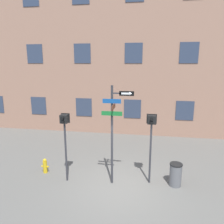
{
  "coord_description": "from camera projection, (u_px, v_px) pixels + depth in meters",
  "views": [
    {
      "loc": [
        1.03,
        -7.87,
        4.91
      ],
      "look_at": [
        -0.34,
        0.29,
        3.04
      ],
      "focal_mm": 35.0,
      "sensor_mm": 36.0,
      "label": 1
    }
  ],
  "objects": [
    {
      "name": "building_facade",
      "position": [
        134.0,
        53.0,
        14.34
      ],
      "size": [
        24.0,
        0.63,
        11.03
      ],
      "color": "#936B56",
      "rests_on": "ground_plane"
    },
    {
      "name": "pedestrian_signal_right",
      "position": [
        151.0,
        131.0,
        8.66
      ],
      "size": [
        0.4,
        0.4,
        2.92
      ],
      "color": "#2D2D33",
      "rests_on": "ground_plane"
    },
    {
      "name": "fire_hydrant",
      "position": [
        45.0,
        166.0,
        9.91
      ],
      "size": [
        0.35,
        0.19,
        0.68
      ],
      "color": "gold",
      "rests_on": "ground_plane"
    },
    {
      "name": "trash_bin",
      "position": [
        176.0,
        175.0,
        8.84
      ],
      "size": [
        0.51,
        0.51,
        0.95
      ],
      "color": "#59595B",
      "rests_on": "ground_plane"
    },
    {
      "name": "street_sign_pole",
      "position": [
        114.0,
        127.0,
        8.59
      ],
      "size": [
        1.25,
        0.8,
        4.08
      ],
      "color": "#2D2D33",
      "rests_on": "ground_plane"
    },
    {
      "name": "ground_plane",
      "position": [
        119.0,
        187.0,
        8.82
      ],
      "size": [
        60.0,
        60.0,
        0.0
      ],
      "primitive_type": "plane",
      "color": "#595651"
    },
    {
      "name": "pedestrian_signal_left",
      "position": [
        65.0,
        130.0,
        8.84
      ],
      "size": [
        0.36,
        0.4,
        2.91
      ],
      "color": "#2D2D33",
      "rests_on": "ground_plane"
    }
  ]
}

